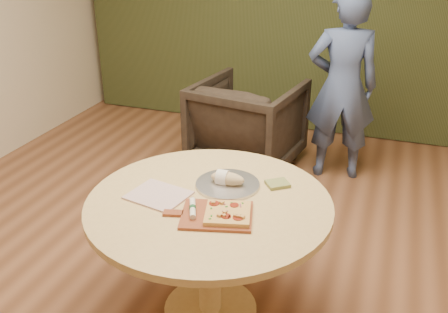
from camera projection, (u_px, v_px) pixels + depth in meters
room_shell at (187, 68)px, 2.54m from camera, size 5.04×6.04×2.84m
pedestal_table at (209, 223)px, 2.68m from camera, size 1.30×1.30×0.75m
pizza_paddle at (215, 215)px, 2.47m from camera, size 0.47×0.36×0.01m
flatbread_pizza at (228, 213)px, 2.45m from camera, size 0.27×0.27×0.04m
cutlery_roll at (193, 208)px, 2.49m from camera, size 0.10×0.19×0.03m
newspaper at (158, 195)px, 2.66m from camera, size 0.34×0.30×0.01m
serving_tray at (228, 184)px, 2.76m from camera, size 0.36×0.36×0.02m
bread_roll at (226, 178)px, 2.75m from camera, size 0.19×0.09×0.09m
green_packet at (278, 184)px, 2.76m from camera, size 0.16×0.15×0.02m
armchair at (248, 120)px, 4.53m from camera, size 0.99×0.94×0.90m
person_standing at (342, 87)px, 4.20m from camera, size 0.67×0.52×1.64m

